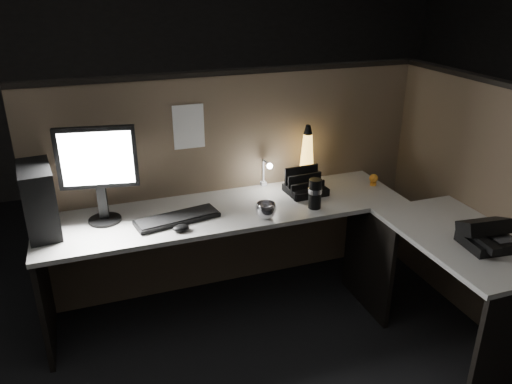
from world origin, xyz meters
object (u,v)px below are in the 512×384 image
object	(u,v)px
pc_tower	(39,200)
keyboard	(177,219)
desk_phone	(486,236)
lava_lamp	(307,161)
monitor	(98,166)

from	to	relation	value
pc_tower	keyboard	bearing A→B (deg)	-15.25
keyboard	desk_phone	xyz separation A→B (m)	(1.51, -0.86, 0.05)
keyboard	lava_lamp	world-z (taller)	lava_lamp
lava_lamp	desk_phone	distance (m)	1.24
desk_phone	pc_tower	bearing A→B (deg)	162.58
monitor	desk_phone	world-z (taller)	monitor
pc_tower	keyboard	distance (m)	0.77
monitor	keyboard	distance (m)	0.55
pc_tower	lava_lamp	distance (m)	1.70
pc_tower	monitor	xyz separation A→B (m)	(0.33, 0.03, 0.15)
lava_lamp	monitor	bearing A→B (deg)	-175.88
pc_tower	desk_phone	world-z (taller)	pc_tower
monitor	lava_lamp	size ratio (longest dim) A/B	1.33
lava_lamp	desk_phone	xyz separation A→B (m)	(0.55, -1.11, -0.12)
monitor	lava_lamp	distance (m)	1.38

